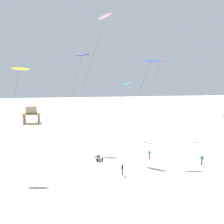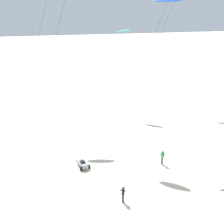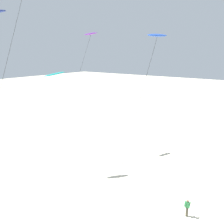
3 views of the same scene
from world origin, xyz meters
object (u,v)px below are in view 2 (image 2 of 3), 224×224
object	(u,v)px
kite_blue	(167,2)
beach_buggy	(82,164)
kite_teal	(123,32)
kite_flyer_middle	(123,194)
kite_flyer_furthest	(162,157)

from	to	relation	value
kite_blue	beach_buggy	world-z (taller)	kite_blue
kite_teal	kite_flyer_middle	world-z (taller)	kite_teal
kite_blue	beach_buggy	bearing A→B (deg)	-162.08
beach_buggy	kite_flyer_furthest	bearing A→B (deg)	-8.82
kite_flyer_middle	beach_buggy	xyz separation A→B (m)	(-2.66, 6.65, -0.46)
kite_flyer_middle	beach_buggy	distance (m)	7.18
kite_teal	beach_buggy	world-z (taller)	kite_teal
kite_teal	kite_flyer_middle	bearing A→B (deg)	-104.49
kite_teal	kite_flyer_middle	size ratio (longest dim) A/B	7.58
kite_blue	kite_teal	distance (m)	13.96
kite_flyer_middle	beach_buggy	size ratio (longest dim) A/B	0.78
kite_flyer_furthest	beach_buggy	size ratio (longest dim) A/B	0.78
kite_blue	kite_flyer_middle	world-z (taller)	kite_blue
beach_buggy	kite_teal	bearing A→B (deg)	62.28
kite_blue	kite_flyer_middle	distance (m)	19.62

